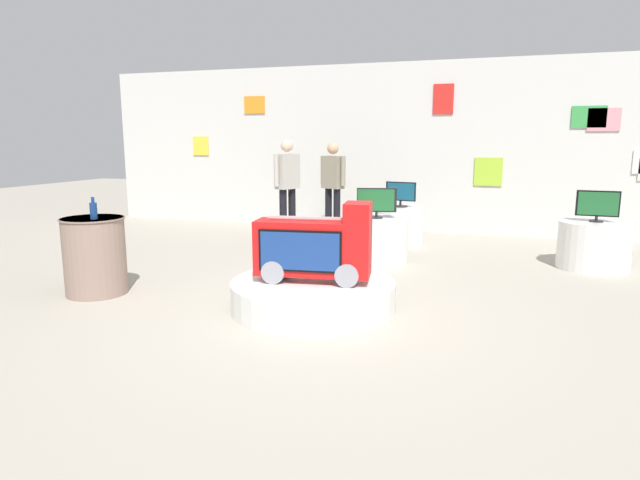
{
  "coord_description": "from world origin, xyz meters",
  "views": [
    {
      "loc": [
        1.62,
        -4.77,
        1.68
      ],
      "look_at": [
        -0.16,
        0.6,
        0.63
      ],
      "focal_mm": 30.5,
      "sensor_mm": 36.0,
      "label": 1
    }
  ],
  "objects": [
    {
      "name": "back_wall_display",
      "position": [
        0.01,
        5.3,
        1.53
      ],
      "size": [
        12.37,
        0.13,
        3.05
      ],
      "color": "silver",
      "rests_on": "ground"
    },
    {
      "name": "main_display_pedestal",
      "position": [
        -0.1,
        0.19,
        0.14
      ],
      "size": [
        1.64,
        1.64,
        0.29
      ],
      "primitive_type": "cylinder",
      "color": "silver",
      "rests_on": "ground"
    },
    {
      "name": "novelty_firetruck_tv",
      "position": [
        -0.07,
        0.19,
        0.62
      ],
      "size": [
        1.17,
        0.54,
        0.79
      ],
      "color": "gray",
      "rests_on": "main_display_pedestal"
    },
    {
      "name": "shopper_browsing_rear",
      "position": [
        -1.13,
        4.24,
        0.96
      ],
      "size": [
        0.51,
        0.35,
        1.63
      ],
      "color": "black",
      "rests_on": "ground"
    },
    {
      "name": "tv_on_center_rear",
      "position": [
        2.84,
        3.0,
        0.85
      ],
      "size": [
        0.52,
        0.17,
        0.41
      ],
      "color": "black",
      "rests_on": "display_pedestal_center_rear"
    },
    {
      "name": "tv_on_left_rear",
      "position": [
        0.04,
        2.44,
        0.85
      ],
      "size": [
        0.53,
        0.18,
        0.41
      ],
      "color": "black",
      "rests_on": "display_pedestal_left_rear"
    },
    {
      "name": "display_pedestal_right_rear",
      "position": [
        0.13,
        3.81,
        0.31
      ],
      "size": [
        0.77,
        0.77,
        0.62
      ],
      "primitive_type": "cylinder",
      "color": "silver",
      "rests_on": "ground"
    },
    {
      "name": "display_pedestal_left_rear",
      "position": [
        0.04,
        2.44,
        0.31
      ],
      "size": [
        0.89,
        0.89,
        0.62
      ],
      "primitive_type": "cylinder",
      "color": "silver",
      "rests_on": "ground"
    },
    {
      "name": "tv_on_right_rear",
      "position": [
        0.13,
        3.8,
        0.84
      ],
      "size": [
        0.49,
        0.23,
        0.4
      ],
      "color": "black",
      "rests_on": "display_pedestal_right_rear"
    },
    {
      "name": "shopper_browsing_near_truck",
      "position": [
        -1.66,
        3.44,
        0.99
      ],
      "size": [
        0.34,
        0.52,
        1.68
      ],
      "color": "black",
      "rests_on": "ground"
    },
    {
      "name": "bottle_on_side_table",
      "position": [
        -2.45,
        -0.11,
        0.94
      ],
      "size": [
        0.08,
        0.08,
        0.24
      ],
      "color": "navy",
      "rests_on": "side_table_round"
    },
    {
      "name": "ground_plane",
      "position": [
        0.0,
        0.0,
        0.0
      ],
      "size": [
        30.0,
        30.0,
        0.0
      ],
      "primitive_type": "plane",
      "color": "#A8A091"
    },
    {
      "name": "side_table_round",
      "position": [
        -2.54,
        -0.03,
        0.43
      ],
      "size": [
        0.68,
        0.68,
        0.85
      ],
      "color": "gray",
      "rests_on": "ground"
    },
    {
      "name": "display_pedestal_center_rear",
      "position": [
        2.84,
        3.01,
        0.31
      ],
      "size": [
        0.9,
        0.9,
        0.62
      ],
      "primitive_type": "cylinder",
      "color": "silver",
      "rests_on": "ground"
    }
  ]
}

